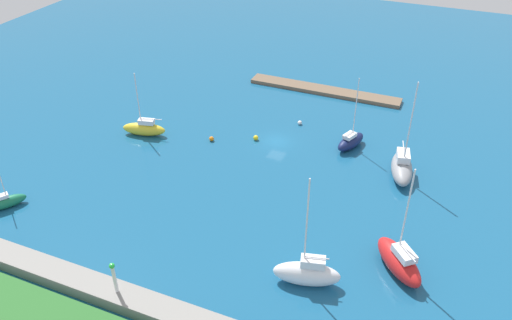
# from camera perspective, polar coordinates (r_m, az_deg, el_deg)

# --- Properties ---
(water) EXTENTS (160.00, 160.00, 0.00)m
(water) POSITION_cam_1_polar(r_m,az_deg,el_deg) (77.76, 2.31, 2.09)
(water) COLOR #19567F
(water) RESTS_ON ground
(pier_dock) EXTENTS (27.10, 3.17, 0.65)m
(pier_dock) POSITION_cam_1_polar(r_m,az_deg,el_deg) (93.31, 7.53, 7.66)
(pier_dock) COLOR brown
(pier_dock) RESTS_ON ground
(breakwater) EXTENTS (66.53, 2.81, 1.43)m
(breakwater) POSITION_cam_1_polar(r_m,az_deg,el_deg) (53.27, -11.82, -15.62)
(breakwater) COLOR gray
(breakwater) RESTS_ON ground
(harbor_beacon) EXTENTS (0.56, 0.56, 3.73)m
(harbor_beacon) POSITION_cam_1_polar(r_m,az_deg,el_deg) (52.86, -15.46, -12.23)
(harbor_beacon) COLOR silver
(harbor_beacon) RESTS_ON breakwater
(sailboat_white_west_end) EXTENTS (7.30, 3.83, 13.36)m
(sailboat_white_west_end) POSITION_cam_1_polar(r_m,az_deg,el_deg) (54.43, 5.67, -12.32)
(sailboat_white_west_end) COLOR white
(sailboat_white_west_end) RESTS_ON water
(sailboat_gray_along_channel) EXTENTS (4.37, 8.24, 14.07)m
(sailboat_gray_along_channel) POSITION_cam_1_polar(r_m,az_deg,el_deg) (72.14, 15.85, -0.77)
(sailboat_gray_along_channel) COLOR gray
(sailboat_gray_along_channel) RESTS_ON water
(sailboat_green_off_beacon) EXTENTS (3.90, 4.77, 7.13)m
(sailboat_green_off_beacon) POSITION_cam_1_polar(r_m,az_deg,el_deg) (71.26, -25.96, -4.18)
(sailboat_green_off_beacon) COLOR #19724C
(sailboat_green_off_beacon) RESTS_ON water
(sailboat_yellow_east_end) EXTENTS (6.94, 3.42, 10.20)m
(sailboat_yellow_east_end) POSITION_cam_1_polar(r_m,az_deg,el_deg) (80.60, -12.28, 3.44)
(sailboat_yellow_east_end) COLOR yellow
(sailboat_yellow_east_end) RESTS_ON water
(sailboat_navy_near_pier) EXTENTS (3.96, 6.09, 11.01)m
(sailboat_navy_near_pier) POSITION_cam_1_polar(r_m,az_deg,el_deg) (76.91, 10.44, 2.06)
(sailboat_navy_near_pier) COLOR #141E4C
(sailboat_navy_near_pier) RESTS_ON water
(sailboat_red_by_breakwater) EXTENTS (6.91, 7.37, 12.90)m
(sailboat_red_by_breakwater) POSITION_cam_1_polar(r_m,az_deg,el_deg) (57.55, 15.56, -10.69)
(sailboat_red_by_breakwater) COLOR red
(sailboat_red_by_breakwater) RESTS_ON water
(mooring_buoy_orange) EXTENTS (0.72, 0.72, 0.72)m
(mooring_buoy_orange) POSITION_cam_1_polar(r_m,az_deg,el_deg) (77.90, -4.95, 2.35)
(mooring_buoy_orange) COLOR orange
(mooring_buoy_orange) RESTS_ON water
(mooring_buoy_white) EXTENTS (0.68, 0.68, 0.68)m
(mooring_buoy_white) POSITION_cam_1_polar(r_m,az_deg,el_deg) (82.28, 4.87, 4.14)
(mooring_buoy_white) COLOR white
(mooring_buoy_white) RESTS_ON water
(mooring_buoy_yellow) EXTENTS (0.78, 0.78, 0.78)m
(mooring_buoy_yellow) POSITION_cam_1_polar(r_m,az_deg,el_deg) (77.83, -0.02, 2.48)
(mooring_buoy_yellow) COLOR yellow
(mooring_buoy_yellow) RESTS_ON water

